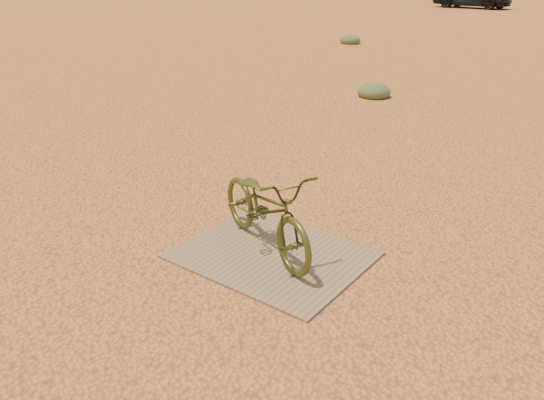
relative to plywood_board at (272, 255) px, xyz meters
The scene contains 5 objects.
ground 0.43m from the plywood_board, 41.64° to the right, with size 120.00×120.00×0.00m, color #CC8B45.
plywood_board is the anchor object (origin of this frame).
bicycle 0.44m from the plywood_board, 155.19° to the left, with size 0.54×1.55×0.81m, color #3E471E.
kale_a 6.83m from the plywood_board, 109.19° to the left, with size 0.67×0.67×0.37m, color #596C4A.
kale_c 14.96m from the plywood_board, 116.50° to the left, with size 0.71×0.71×0.39m, color #596C4A.
Camera 1 is at (2.23, -3.11, 2.43)m, focal length 35.00 mm.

